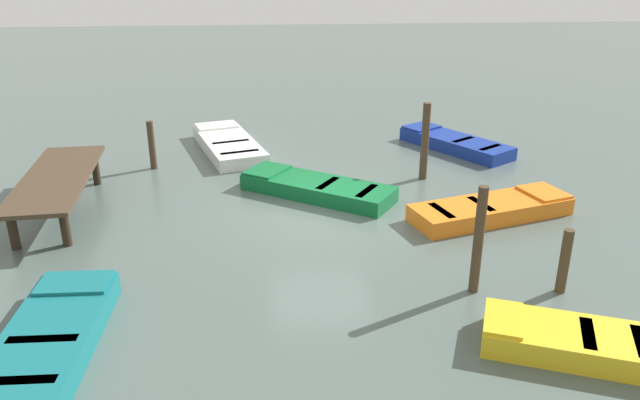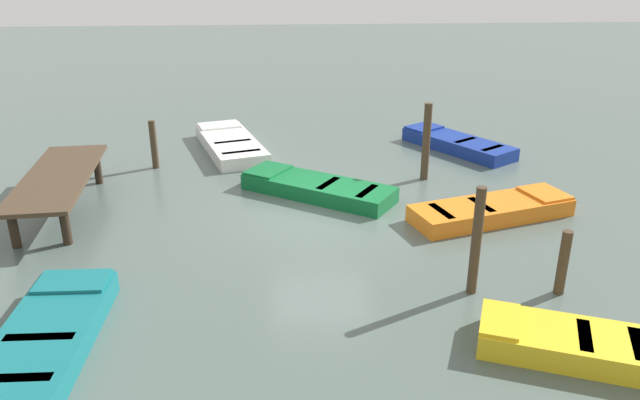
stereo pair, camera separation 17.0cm
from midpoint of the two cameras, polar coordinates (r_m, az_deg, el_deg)
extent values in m
plane|color=#4C5B56|center=(15.04, 0.32, -1.24)|extent=(80.00, 80.00, 0.00)
cube|color=#423323|center=(16.07, -22.74, 1.99)|extent=(4.85, 1.87, 0.10)
cylinder|color=#2E2318|center=(18.09, -22.82, 2.53)|extent=(0.20, 0.20, 0.85)
cylinder|color=#2E2318|center=(17.85, -19.54, 2.76)|extent=(0.20, 0.20, 0.85)
cylinder|color=#2E2318|center=(14.69, -26.07, -2.42)|extent=(0.20, 0.20, 0.85)
cylinder|color=#2E2318|center=(14.39, -22.08, -2.23)|extent=(0.20, 0.20, 0.85)
cube|color=gold|center=(10.79, 22.37, -12.10)|extent=(2.10, 2.99, 0.40)
cube|color=#4C3319|center=(10.72, 22.48, -11.48)|extent=(1.71, 2.51, 0.04)
cube|color=gold|center=(10.59, 16.72, -10.48)|extent=(1.21, 0.95, 0.06)
cube|color=#42301E|center=(10.72, 23.62, -11.40)|extent=(0.93, 0.52, 0.04)
cube|color=#42301E|center=(10.86, 27.63, -11.72)|extent=(0.93, 0.52, 0.04)
cube|color=navy|center=(20.25, 12.80, 5.06)|extent=(3.82, 3.10, 0.40)
cube|color=silver|center=(20.21, 12.83, 5.43)|extent=(3.20, 2.56, 0.04)
cube|color=navy|center=(21.11, 9.79, 6.64)|extent=(1.29, 1.36, 0.06)
cube|color=#A4A49F|center=(20.03, 13.46, 5.35)|extent=(0.68, 0.89, 0.04)
cube|color=#A4A49F|center=(19.42, 15.82, 4.59)|extent=(0.68, 0.89, 0.04)
cube|color=silver|center=(19.86, -7.98, 5.07)|extent=(4.33, 2.60, 0.40)
cube|color=#334772|center=(19.82, -8.00, 5.45)|extent=(3.65, 2.11, 0.04)
cube|color=silver|center=(21.29, -9.01, 6.82)|extent=(1.25, 1.54, 0.06)
cube|color=navy|center=(19.53, -7.80, 5.33)|extent=(0.53, 1.17, 0.04)
cube|color=navy|center=(18.48, -6.99, 4.40)|extent=(0.53, 1.17, 0.04)
cube|color=#0F602D|center=(16.06, 0.12, 1.10)|extent=(3.30, 4.04, 0.40)
cube|color=orange|center=(16.01, 0.12, 1.57)|extent=(2.73, 3.39, 0.04)
cube|color=#0F602D|center=(16.76, -4.53, 2.79)|extent=(1.45, 1.38, 0.06)
cube|color=#B06E1E|center=(15.85, 1.06, 1.51)|extent=(0.94, 0.72, 0.04)
cube|color=#B06E1E|center=(15.39, 4.66, 0.78)|extent=(0.94, 0.72, 0.04)
cube|color=orange|center=(15.27, 15.79, -0.93)|extent=(2.31, 4.12, 0.40)
cube|color=black|center=(15.22, 15.85, -0.44)|extent=(1.88, 3.47, 0.04)
cube|color=orange|center=(16.11, 20.29, 0.61)|extent=(1.30, 1.15, 0.06)
cube|color=black|center=(15.04, 14.95, -0.46)|extent=(0.97, 0.47, 0.04)
cube|color=black|center=(14.46, 11.45, -1.06)|extent=(0.97, 0.47, 0.04)
cube|color=#14666B|center=(11.02, -23.42, -11.53)|extent=(3.62, 1.44, 0.40)
cube|color=beige|center=(10.94, -23.53, -10.92)|extent=(3.07, 1.13, 0.04)
cube|color=#14666B|center=(12.03, -21.44, -6.97)|extent=(0.81, 1.26, 0.06)
cube|color=#9B9789|center=(10.71, -24.03, -11.51)|extent=(0.22, 1.08, 0.04)
cube|color=#9B9789|center=(9.97, -25.95, -14.59)|extent=(0.22, 1.08, 0.04)
cylinder|color=#423323|center=(12.26, 21.85, -5.39)|extent=(0.19, 0.19, 1.27)
cylinder|color=#423323|center=(11.61, 14.60, -3.71)|extent=(0.19, 0.19, 2.10)
cylinder|color=#423323|center=(17.20, 10.04, 5.28)|extent=(0.21, 0.21, 2.15)
cylinder|color=#423323|center=(18.57, -14.80, 4.96)|extent=(0.19, 0.19, 1.42)
camera|label=1|loc=(0.09, -89.67, 0.13)|focal=34.75mm
camera|label=2|loc=(0.09, 90.33, -0.13)|focal=34.75mm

